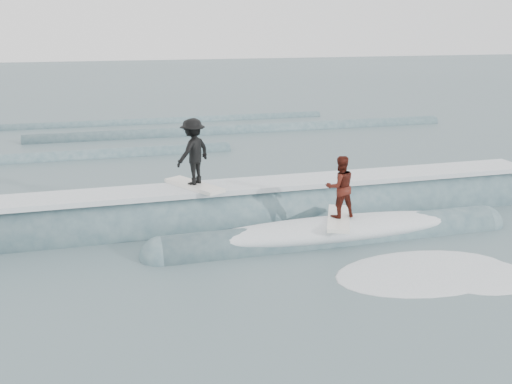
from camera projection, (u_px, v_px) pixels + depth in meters
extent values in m
plane|color=#425B61|center=(302.00, 289.00, 12.14)|extent=(160.00, 160.00, 0.00)
cylinder|color=#3C5965|center=(247.00, 219.00, 16.46)|extent=(18.10, 1.87, 1.87)
sphere|color=#3C5965|center=(512.00, 195.00, 18.78)|extent=(1.87, 1.87, 1.87)
cylinder|color=#3C5965|center=(335.00, 240.00, 14.89)|extent=(9.00, 1.07, 1.07)
sphere|color=#3C5965|center=(162.00, 258.00, 13.74)|extent=(1.07, 1.07, 1.07)
sphere|color=#3C5965|center=(483.00, 224.00, 16.04)|extent=(1.07, 1.07, 1.07)
cube|color=white|center=(247.00, 185.00, 16.17)|extent=(18.00, 1.30, 0.14)
ellipsoid|color=white|center=(335.00, 229.00, 14.80)|extent=(7.60, 1.30, 0.60)
cube|color=white|center=(194.00, 185.00, 15.76)|extent=(1.47, 2.01, 0.10)
imported|color=black|center=(193.00, 151.00, 15.48)|extent=(1.33, 1.27, 1.81)
cube|color=white|center=(339.00, 218.00, 14.75)|extent=(1.31, 2.05, 0.10)
imported|color=#45140D|center=(340.00, 187.00, 14.50)|extent=(0.80, 0.63, 1.61)
ellipsoid|color=white|center=(482.00, 276.00, 12.76)|extent=(2.65, 1.81, 0.10)
ellipsoid|color=white|center=(424.00, 272.00, 12.94)|extent=(3.59, 2.45, 0.10)
cylinder|color=#3C5965|center=(248.00, 132.00, 29.67)|extent=(22.00, 0.80, 0.80)
cylinder|color=#3C5965|center=(135.00, 124.00, 31.96)|extent=(22.00, 0.60, 0.60)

